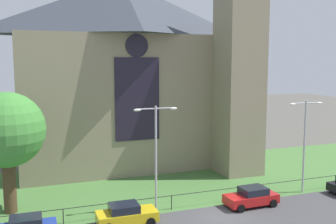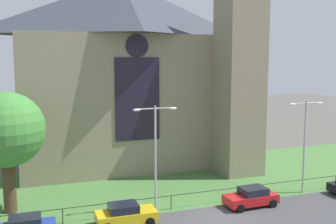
# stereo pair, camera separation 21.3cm
# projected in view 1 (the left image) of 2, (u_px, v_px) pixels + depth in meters

# --- Properties ---
(ground) EXTENTS (160.00, 160.00, 0.00)m
(ground) POSITION_uv_depth(u_px,v_px,m) (172.00, 179.00, 39.00)
(ground) COLOR #56544C
(grass_verge) EXTENTS (120.00, 20.00, 0.01)m
(grass_verge) POSITION_uv_depth(u_px,v_px,m) (180.00, 185.00, 37.14)
(grass_verge) COLOR #477538
(grass_verge) RESTS_ON ground
(church_building) EXTENTS (23.20, 16.20, 26.00)m
(church_building) POSITION_uv_depth(u_px,v_px,m) (130.00, 71.00, 43.75)
(church_building) COLOR gray
(church_building) RESTS_ON ground
(iron_railing) EXTENTS (32.53, 0.07, 1.13)m
(iron_railing) POSITION_uv_depth(u_px,v_px,m) (172.00, 197.00, 30.90)
(iron_railing) COLOR black
(iron_railing) RESTS_ON ground
(tree_left_near) EXTENTS (5.62, 5.62, 9.15)m
(tree_left_near) POSITION_uv_depth(u_px,v_px,m) (7.00, 131.00, 29.67)
(tree_left_near) COLOR #4C3823
(tree_left_near) RESTS_ON ground
(streetlamp_near) EXTENTS (3.37, 0.26, 8.11)m
(streetlamp_near) POSITION_uv_depth(u_px,v_px,m) (156.00, 145.00, 29.83)
(streetlamp_near) COLOR #B2B2B7
(streetlamp_near) RESTS_ON ground
(streetlamp_far) EXTENTS (3.37, 0.26, 8.03)m
(streetlamp_far) POSITION_uv_depth(u_px,v_px,m) (305.00, 134.00, 34.45)
(streetlamp_far) COLOR #B2B2B7
(streetlamp_far) RESTS_ON ground
(parked_car_yellow) EXTENTS (4.23, 2.08, 1.51)m
(parked_car_yellow) POSITION_uv_depth(u_px,v_px,m) (126.00, 214.00, 28.08)
(parked_car_yellow) COLOR gold
(parked_car_yellow) RESTS_ON ground
(parked_car_red) EXTENTS (4.25, 2.12, 1.51)m
(parked_car_red) POSITION_uv_depth(u_px,v_px,m) (251.00, 197.00, 31.68)
(parked_car_red) COLOR #B21919
(parked_car_red) RESTS_ON ground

